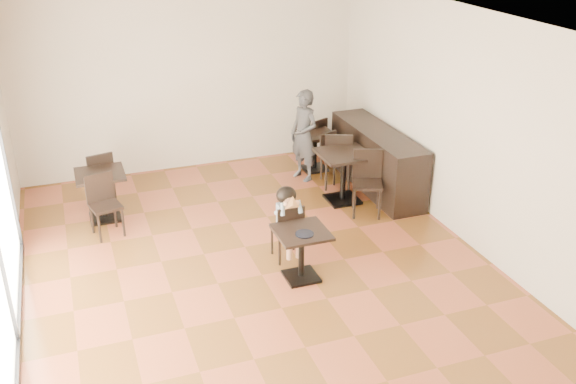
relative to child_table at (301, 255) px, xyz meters
name	(u,v)px	position (x,y,z in m)	size (l,w,h in m)	color
floor	(262,275)	(-0.46, 0.23, -0.34)	(6.00, 8.00, 0.01)	brown
ceiling	(257,24)	(-0.46, 0.23, 2.86)	(6.00, 8.00, 0.01)	white
wall_back	(190,79)	(-0.46, 4.23, 1.26)	(6.00, 0.01, 3.20)	beige
wall_front	(442,374)	(-0.46, -3.77, 1.26)	(6.00, 0.01, 3.20)	beige
wall_right	(473,132)	(2.54, 0.23, 1.26)	(0.01, 8.00, 3.20)	beige
child_table	(301,255)	(0.00, 0.00, 0.00)	(0.65, 0.65, 0.68)	black
child_chair	(287,230)	(0.00, 0.55, 0.07)	(0.37, 0.37, 0.82)	black
child	(287,223)	(0.00, 0.55, 0.18)	(0.37, 0.52, 1.04)	gray
plate	(305,234)	(0.00, -0.10, 0.35)	(0.23, 0.23, 0.01)	black
pizza_slice	(292,204)	(0.00, 0.36, 0.56)	(0.24, 0.19, 0.06)	tan
adult_patron	(304,135)	(1.19, 3.00, 0.44)	(0.57, 0.38, 1.57)	#343439
cafe_table_mid	(343,177)	(1.45, 1.93, 0.07)	(0.78, 0.78, 0.82)	black
cafe_table_left	(103,196)	(-2.21, 2.59, 0.03)	(0.71, 0.71, 0.75)	black
cafe_table_back	(315,151)	(1.52, 3.30, 0.00)	(0.65, 0.65, 0.69)	black
chair_mid_a	(338,159)	(1.60, 2.48, 0.15)	(0.45, 0.45, 0.99)	black
chair_mid_b	(367,184)	(1.60, 1.38, 0.15)	(0.45, 0.45, 0.99)	black
chair_left_a	(99,178)	(-2.21, 3.14, 0.11)	(0.41, 0.41, 0.90)	black
chair_left_b	(106,207)	(-2.21, 2.04, 0.11)	(0.41, 0.41, 0.90)	black
chair_back_a	(313,139)	(1.66, 3.73, 0.07)	(0.37, 0.37, 0.82)	black
chair_back_b	(334,158)	(1.66, 2.75, 0.07)	(0.37, 0.37, 0.82)	black
service_counter	(377,159)	(2.19, 2.23, 0.16)	(0.60, 2.40, 1.00)	black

